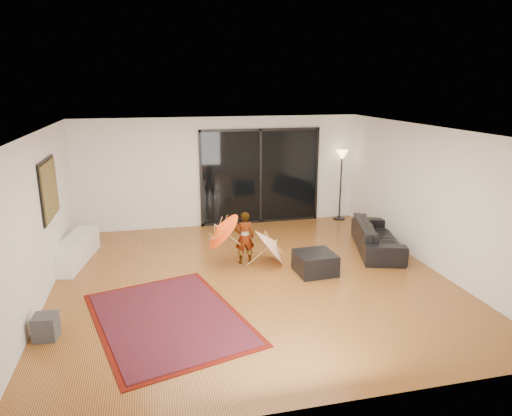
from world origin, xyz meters
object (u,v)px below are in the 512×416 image
object	(u,v)px
media_console	(76,250)
sofa	(377,236)
ottoman	(315,263)
child	(245,238)

from	to	relation	value
media_console	sofa	distance (m)	6.25
ottoman	child	bearing A→B (deg)	146.33
media_console	ottoman	bearing A→B (deg)	-8.89
media_console	sofa	xyz separation A→B (m)	(6.20, -0.76, 0.06)
media_console	ottoman	distance (m)	4.76
ottoman	child	distance (m)	1.47
sofa	ottoman	bearing A→B (deg)	133.72
ottoman	child	xyz separation A→B (m)	(-1.19, 0.79, 0.33)
sofa	ottoman	xyz separation A→B (m)	(-1.72, -0.86, -0.11)
media_console	ottoman	world-z (taller)	media_console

